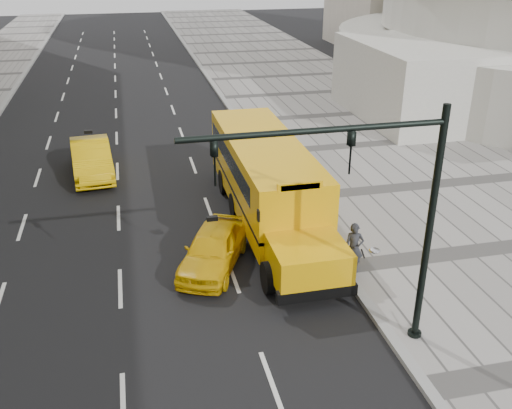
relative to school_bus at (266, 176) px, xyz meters
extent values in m
plane|color=black|center=(-4.50, 1.33, -1.76)|extent=(140.00, 140.00, 0.00)
cube|color=gray|center=(7.50, 1.33, -1.69)|extent=(12.00, 140.00, 0.15)
cube|color=gray|center=(1.50, 1.33, -1.69)|extent=(0.30, 140.00, 0.15)
cube|color=silver|center=(12.50, 11.33, 0.44)|extent=(8.00, 10.00, 4.40)
cube|color=#F1AC08|center=(0.00, 0.31, 0.01)|extent=(2.50, 9.00, 2.45)
cube|color=#F1AC08|center=(0.00, -5.19, -0.66)|extent=(2.20, 2.00, 1.10)
cube|color=black|center=(0.00, -6.07, -1.21)|extent=(2.38, 0.25, 0.35)
cube|color=black|center=(0.00, 0.31, -0.51)|extent=(2.52, 9.00, 0.12)
cube|color=black|center=(0.00, -4.13, 0.49)|extent=(2.05, 0.10, 0.90)
cube|color=black|center=(0.00, 0.81, 0.49)|extent=(2.52, 7.50, 0.70)
cube|color=#F1AC08|center=(0.00, -4.14, 1.29)|extent=(1.40, 0.12, 0.28)
ellipsoid|color=silver|center=(1.52, -6.59, 0.14)|extent=(0.32, 0.32, 0.14)
cylinder|color=black|center=(1.28, -6.37, -0.06)|extent=(0.36, 0.47, 0.58)
cylinder|color=black|center=(-1.13, -4.89, -1.26)|extent=(0.30, 1.00, 1.00)
cylinder|color=black|center=(1.13, -4.89, -1.26)|extent=(0.30, 1.00, 1.00)
cylinder|color=black|center=(-1.13, 0.31, -1.26)|extent=(0.30, 1.00, 1.00)
cylinder|color=black|center=(1.13, 0.31, -1.26)|extent=(0.30, 1.00, 1.00)
cylinder|color=black|center=(-1.13, 2.81, -1.26)|extent=(0.30, 1.00, 1.00)
cylinder|color=black|center=(1.13, 2.81, -1.26)|extent=(0.30, 1.00, 1.00)
imported|color=#EAB409|center=(-2.50, -3.05, -1.09)|extent=(3.12, 4.27, 1.35)
imported|color=#EAB409|center=(-6.55, 6.11, -0.98)|extent=(2.10, 4.90, 1.57)
imported|color=#28292E|center=(1.71, -4.52, -0.80)|extent=(0.69, 0.57, 1.63)
cylinder|color=black|center=(2.10, -7.96, 1.44)|extent=(0.18, 0.18, 6.40)
cylinder|color=black|center=(2.10, -7.96, -1.64)|extent=(0.36, 0.36, 0.25)
cylinder|color=black|center=(-0.90, -7.96, 4.24)|extent=(6.00, 0.14, 0.14)
imported|color=black|center=(-0.10, -7.96, 3.69)|extent=(0.16, 0.20, 1.00)
imported|color=black|center=(-3.10, -7.96, 3.69)|extent=(0.16, 0.20, 1.00)
camera|label=1|loc=(-4.75, -18.98, 7.88)|focal=40.00mm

